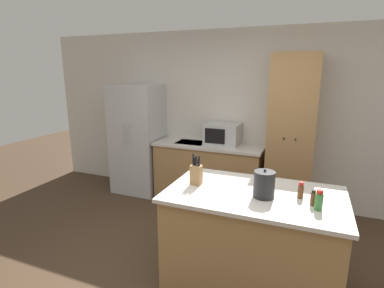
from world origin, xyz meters
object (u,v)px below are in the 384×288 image
Objects in this scene: spice_bottle_amber_oil at (320,194)px; spice_bottle_pale_salt at (319,201)px; pantry_cabinet at (291,138)px; spice_bottle_tall_dark at (314,197)px; spice_bottle_green_herb at (301,191)px; microwave at (223,134)px; kettle at (264,184)px; knife_block at (196,174)px; refrigerator at (138,139)px; spice_bottle_short_red at (313,198)px.

spice_bottle_pale_salt reaches higher than spice_bottle_amber_oil.
pantry_cabinet is 13.43× the size of spice_bottle_pale_salt.
spice_bottle_tall_dark is 0.12m from spice_bottle_green_herb.
microwave is 3.03× the size of spice_bottle_pale_salt.
spice_bottle_amber_oil is 0.34× the size of kettle.
microwave is 1.77m from knife_block.
pantry_cabinet reaches higher than spice_bottle_green_herb.
knife_block is at bearing -44.54° from refrigerator.
microwave is at bearing 98.36° from knife_block.
pantry_cabinet is at bearing -3.89° from microwave.
spice_bottle_pale_salt is at bearing -60.19° from spice_bottle_short_red.
spice_bottle_tall_dark is 0.38× the size of kettle.
spice_bottle_amber_oil is (0.05, 0.16, -0.02)m from spice_bottle_short_red.
refrigerator reaches higher than spice_bottle_short_red.
spice_bottle_amber_oil is (0.36, -1.60, -0.13)m from pantry_cabinet.
spice_bottle_short_red reaches higher than spice_bottle_amber_oil.
spice_bottle_pale_salt is (-0.01, -0.23, 0.04)m from spice_bottle_amber_oil.
pantry_cabinet is 23.12× the size of spice_bottle_tall_dark.
microwave is at bearing 124.97° from spice_bottle_pale_salt.
pantry_cabinet reaches higher than knife_block.
pantry_cabinet is 1.75m from kettle.
microwave is 2.15m from spice_bottle_amber_oil.
knife_block is 1.05m from spice_bottle_tall_dark.
spice_bottle_tall_dark is (2.73, -1.66, 0.09)m from refrigerator.
refrigerator is at bearing 135.46° from knife_block.
pantry_cabinet is at bearing 97.14° from spice_bottle_green_herb.
kettle is (-0.39, 0.02, 0.05)m from spice_bottle_short_red.
pantry_cabinet reaches higher than spice_bottle_short_red.
spice_bottle_short_red is at bearing -2.87° from kettle.
refrigerator is 2.37m from knife_block.
knife_block is 0.65m from kettle.
spice_bottle_short_red is (1.29, -1.83, -0.07)m from microwave.
kettle is at bearing -171.25° from spice_bottle_tall_dark.
kettle is at bearing -36.46° from refrigerator.
spice_bottle_green_herb is 0.23m from spice_bottle_pale_salt.
knife_block is 3.09× the size of spice_bottle_tall_dark.
spice_bottle_short_red is at bearing 119.81° from spice_bottle_pale_salt.
refrigerator is at bearing 148.73° from spice_bottle_tall_dark.
spice_bottle_short_red is (2.72, -1.74, 0.11)m from refrigerator.
spice_bottle_tall_dark is 0.08m from spice_bottle_short_red.
spice_bottle_tall_dark is 0.41m from kettle.
spice_bottle_short_red is at bearing -54.84° from microwave.
knife_block reaches higher than spice_bottle_tall_dark.
kettle reaches higher than spice_bottle_short_red.
spice_bottle_short_red is at bearing -32.60° from refrigerator.
refrigerator is 6.02× the size of knife_block.
knife_block reaches higher than microwave.
kettle reaches higher than spice_bottle_tall_dark.
pantry_cabinet reaches higher than kettle.
microwave is at bearing 125.16° from spice_bottle_short_red.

